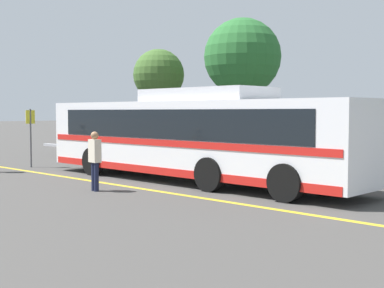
# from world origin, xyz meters

# --- Properties ---
(ground_plane) EXTENTS (220.00, 220.00, 0.00)m
(ground_plane) POSITION_xyz_m (0.00, 0.00, 0.00)
(ground_plane) COLOR #423F3D
(lane_strip_0) EXTENTS (32.50, 0.20, 0.01)m
(lane_strip_0) POSITION_xyz_m (0.18, -2.45, 0.00)
(lane_strip_0) COLOR gold
(lane_strip_0) RESTS_ON ground_plane
(curb_strip) EXTENTS (40.50, 0.36, 0.15)m
(curb_strip) POSITION_xyz_m (0.18, 6.25, 0.07)
(curb_strip) COLOR #99999E
(curb_strip) RESTS_ON ground_plane
(transit_bus) EXTENTS (12.82, 2.69, 3.05)m
(transit_bus) POSITION_xyz_m (0.20, -0.25, 1.53)
(transit_bus) COLOR white
(transit_bus) RESTS_ON ground_plane
(parked_car_0) EXTENTS (4.87, 2.29, 1.56)m
(parked_car_0) POSITION_xyz_m (-11.04, 4.55, 0.78)
(parked_car_0) COLOR black
(parked_car_0) RESTS_ON ground_plane
(parked_car_1) EXTENTS (4.35, 2.11, 1.55)m
(parked_car_1) POSITION_xyz_m (-5.74, 4.56, 0.77)
(parked_car_1) COLOR #335B33
(parked_car_1) RESTS_ON ground_plane
(pedestrian_1) EXTENTS (0.45, 0.28, 1.74)m
(pedestrian_1) POSITION_xyz_m (-0.41, -3.69, 0.99)
(pedestrian_1) COLOR #191E38
(pedestrian_1) RESTS_ON ground_plane
(bus_stop_sign) EXTENTS (0.07, 0.40, 2.42)m
(bus_stop_sign) POSITION_xyz_m (-7.84, -1.62, 1.53)
(bus_stop_sign) COLOR #59595E
(bus_stop_sign) RESTS_ON ground_plane
(tree_0) EXTENTS (4.34, 4.34, 7.55)m
(tree_0) POSITION_xyz_m (-6.67, 10.85, 5.37)
(tree_0) COLOR #513823
(tree_0) RESTS_ON ground_plane
(tree_1) EXTENTS (3.07, 3.07, 6.05)m
(tree_1) POSITION_xyz_m (-11.50, 8.88, 4.49)
(tree_1) COLOR #513823
(tree_1) RESTS_ON ground_plane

